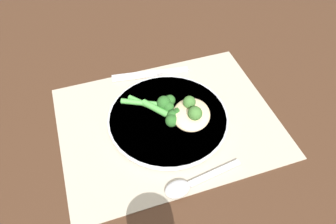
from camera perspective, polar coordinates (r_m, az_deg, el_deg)
The scene contains 11 objects.
ground_plane at distance 0.71m, azimuth 0.00°, elevation -1.76°, with size 3.00×3.00×0.00m, color #422819.
placemat at distance 0.71m, azimuth 0.00°, elevation -1.65°, with size 0.46×0.35×0.00m.
plate at distance 0.70m, azimuth 0.00°, elevation -1.12°, with size 0.26×0.26×0.01m.
chicken_fillet at distance 0.68m, azimuth 4.08°, elevation -0.43°, with size 0.11×0.12×0.03m.
pesto_dollop_primary at distance 0.66m, azimuth 4.74°, elevation -0.23°, with size 0.03×0.03×0.03m.
pesto_dollop_secondary at distance 0.68m, azimuth 3.74°, elevation 1.73°, with size 0.03×0.03×0.03m.
broccoli_stalk_front at distance 0.68m, azimuth 0.45°, elevation -0.55°, with size 0.08×0.09×0.03m.
broccoli_stalk_rear at distance 0.69m, azimuth 0.12°, elevation -0.20°, with size 0.10×0.11×0.02m.
broccoli_stalk_right at distance 0.71m, azimuth -0.95°, elevation 1.58°, with size 0.11×0.07×0.03m.
knife at distance 0.81m, azimuth -2.89°, elevation 6.70°, with size 0.19×0.04×0.01m.
spoon at distance 0.61m, azimuth 3.12°, elevation -12.64°, with size 0.16×0.04×0.01m.
Camera 1 is at (-0.14, -0.43, 0.55)m, focal length 35.00 mm.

